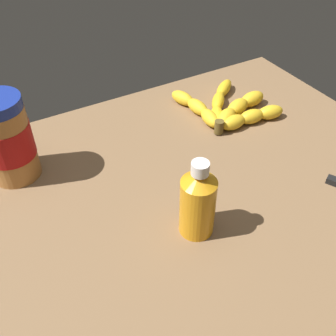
% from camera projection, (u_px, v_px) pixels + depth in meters
% --- Properties ---
extents(ground_plane, '(0.92, 0.71, 0.05)m').
position_uv_depth(ground_plane, '(194.00, 194.00, 0.76)').
color(ground_plane, brown).
extents(banana_bunch, '(0.20, 0.21, 0.03)m').
position_uv_depth(banana_bunch, '(227.00, 108.00, 0.91)').
color(banana_bunch, yellow).
rests_on(banana_bunch, ground_plane).
extents(peanut_butter_jar, '(0.09, 0.09, 0.17)m').
position_uv_depth(peanut_butter_jar, '(7.00, 139.00, 0.71)').
color(peanut_butter_jar, '#B27238').
rests_on(peanut_butter_jar, ground_plane).
extents(honey_bottle, '(0.06, 0.06, 0.14)m').
position_uv_depth(honey_bottle, '(198.00, 202.00, 0.62)').
color(honey_bottle, orange).
rests_on(honey_bottle, ground_plane).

